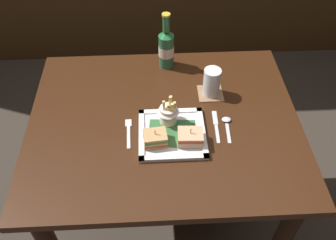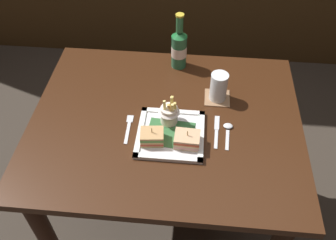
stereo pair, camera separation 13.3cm
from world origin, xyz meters
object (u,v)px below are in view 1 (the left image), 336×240
dining_table (164,144)px  sandwich_half_left (155,138)px  water_glass (211,84)px  fork (129,131)px  beer_bottle (166,47)px  square_plate (172,134)px  sandwich_half_right (190,137)px  spoon (227,123)px  knife (216,125)px  fries_cup (168,112)px

dining_table → sandwich_half_left: 0.22m
water_glass → fork: bearing=-149.9°
beer_bottle → water_glass: (0.17, -0.20, -0.04)m
square_plate → sandwich_half_right: sandwich_half_right is taller
sandwich_half_right → spoon: bearing=30.2°
dining_table → fork: (-0.13, -0.05, 0.15)m
water_glass → sandwich_half_right: bearing=-112.7°
dining_table → sandwich_half_right: 0.23m
dining_table → water_glass: water_glass is taller
spoon → sandwich_half_right: bearing=-149.8°
sandwich_half_left → knife: bearing=19.3°
square_plate → beer_bottle: size_ratio=0.96×
sandwich_half_left → knife: (0.23, 0.08, -0.03)m
sandwich_half_left → fork: sandwich_half_left is taller
square_plate → water_glass: bearing=51.8°
fork → spoon: size_ratio=1.12×
sandwich_half_left → water_glass: water_glass is taller
beer_bottle → dining_table: bearing=-94.2°
knife → beer_bottle: bearing=114.4°
dining_table → sandwich_half_left: size_ratio=11.81×
water_glass → spoon: size_ratio=0.92×
dining_table → spoon: 0.28m
fries_cup → spoon: (0.22, -0.01, -0.06)m
sandwich_half_left → sandwich_half_right: bearing=-0.0°
sandwich_half_left → fries_cup: bearing=62.8°
fries_cup → spoon: fries_cup is taller
sandwich_half_left → fries_cup: size_ratio=0.74×
sandwich_half_right → fries_cup: size_ratio=0.77×
fries_cup → square_plate: bearing=-79.9°
sandwich_half_left → fork: bearing=146.2°
fries_cup → water_glass: fries_cup is taller
dining_table → water_glass: 0.31m
water_glass → knife: water_glass is taller
beer_bottle → water_glass: 0.26m
square_plate → knife: bearing=13.3°
square_plate → spoon: 0.21m
knife → spoon: bearing=7.2°
sandwich_half_left → spoon: bearing=17.5°
dining_table → square_plate: size_ratio=4.24×
sandwich_half_right → knife: 0.14m
spoon → fries_cup: bearing=176.2°
fork → spoon: (0.37, 0.02, 0.00)m
beer_bottle → spoon: size_ratio=1.98×
dining_table → fork: bearing=-158.3°
fries_cup → knife: 0.19m
sandwich_half_right → beer_bottle: 0.46m
dining_table → fries_cup: size_ratio=8.69×
square_plate → water_glass: (0.17, 0.22, 0.05)m
dining_table → sandwich_half_right: (0.09, -0.12, 0.18)m
fork → spoon: 0.37m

